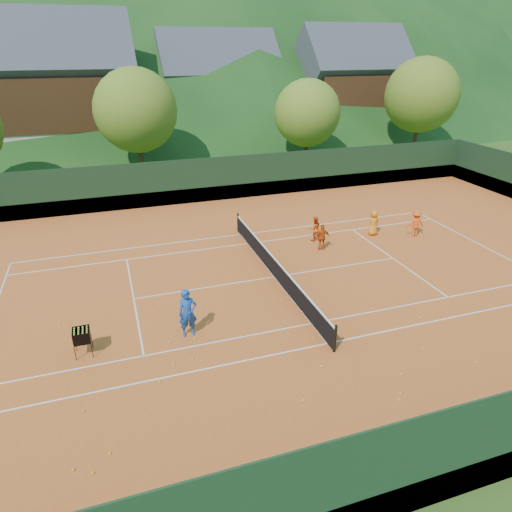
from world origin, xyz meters
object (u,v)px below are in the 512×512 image
object	(u,v)px
student_d	(416,223)
chalet_mid	(218,93)
coach	(188,313)
student_c	(373,223)
student_a	(315,229)
ball_hopper	(82,336)
chalet_left	(59,94)
chalet_right	(349,89)
student_b	(322,237)
tennis_net	(275,267)

from	to	relation	value
student_d	chalet_mid	world-z (taller)	chalet_mid
coach	student_c	distance (m)	13.39
student_a	coach	bearing A→B (deg)	43.90
student_d	ball_hopper	xyz separation A→B (m)	(-17.55, -5.51, -0.01)
chalet_left	student_c	bearing A→B (deg)	-57.60
coach	chalet_left	world-z (taller)	chalet_left
student_c	ball_hopper	xyz separation A→B (m)	(-15.43, -6.42, 0.03)
chalet_mid	chalet_right	xyz separation A→B (m)	(14.00, -4.00, 0.27)
chalet_left	coach	bearing A→B (deg)	-80.89
chalet_left	chalet_mid	xyz separation A→B (m)	(16.00, 4.00, -0.66)
coach	chalet_mid	world-z (taller)	chalet_mid
chalet_left	chalet_right	xyz separation A→B (m)	(30.00, 0.00, -0.39)
student_b	student_a	bearing A→B (deg)	-91.34
coach	student_c	size ratio (longest dim) A/B	1.31
student_d	chalet_mid	size ratio (longest dim) A/B	0.12
student_a	tennis_net	size ratio (longest dim) A/B	0.12
chalet_left	chalet_mid	size ratio (longest dim) A/B	1.09
tennis_net	chalet_mid	size ratio (longest dim) A/B	0.95
student_b	chalet_mid	distance (m)	32.26
student_d	tennis_net	world-z (taller)	student_d
coach	student_b	bearing A→B (deg)	31.24
student_b	chalet_left	distance (m)	31.34
student_b	student_d	bearing A→B (deg)	-173.72
coach	tennis_net	xyz separation A→B (m)	(4.65, 3.35, -0.44)
student_a	chalet_mid	xyz separation A→B (m)	(2.40, 30.63, 4.27)
chalet_mid	chalet_right	size ratio (longest dim) A/B	1.06
student_b	chalet_left	world-z (taller)	chalet_left
tennis_net	chalet_mid	world-z (taller)	chalet_mid
coach	student_b	xyz separation A→B (m)	(8.09, 5.47, -0.24)
student_c	chalet_right	bearing A→B (deg)	-117.84
ball_hopper	tennis_net	bearing A→B (deg)	21.80
ball_hopper	chalet_mid	size ratio (longest dim) A/B	0.08
student_d	student_a	bearing A→B (deg)	-2.26
student_b	student_c	world-z (taller)	student_c
student_d	chalet_right	bearing A→B (deg)	-101.32
chalet_left	ball_hopper	bearing A→B (deg)	-87.16
student_c	tennis_net	bearing A→B (deg)	21.30
coach	student_d	xyz separation A→B (m)	(13.86, 5.51, -0.19)
chalet_right	chalet_mid	bearing A→B (deg)	164.05
tennis_net	chalet_right	world-z (taller)	chalet_right
ball_hopper	chalet_mid	world-z (taller)	chalet_mid
student_d	chalet_left	distance (m)	34.17
student_c	ball_hopper	bearing A→B (deg)	20.38
student_a	tennis_net	world-z (taller)	student_a
student_b	chalet_right	world-z (taller)	chalet_right
student_a	ball_hopper	distance (m)	13.70
student_b	chalet_left	bearing A→B (deg)	-58.42
coach	chalet_right	world-z (taller)	chalet_right
student_b	student_c	xyz separation A→B (m)	(3.65, 0.96, 0.02)
student_a	chalet_right	world-z (taller)	chalet_right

